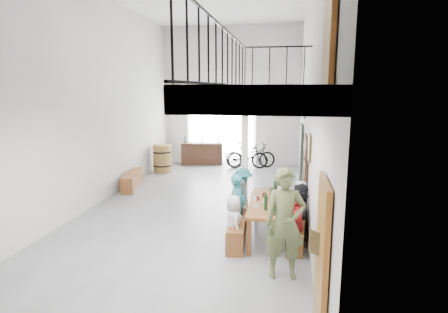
% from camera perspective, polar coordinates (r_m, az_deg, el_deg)
% --- Properties ---
extents(floor, '(12.00, 12.00, 0.00)m').
position_cam_1_polar(floor, '(9.80, -4.27, -8.00)').
color(floor, slate).
rests_on(floor, ground).
extents(room_walls, '(12.00, 12.00, 12.00)m').
position_cam_1_polar(room_walls, '(9.30, -4.57, 13.24)').
color(room_walls, white).
rests_on(room_walls, ground).
extents(gateway_portal, '(2.80, 0.08, 2.80)m').
position_cam_1_polar(gateway_portal, '(15.28, -0.43, 4.09)').
color(gateway_portal, white).
rests_on(gateway_portal, ground).
extents(right_wall_decor, '(0.07, 8.28, 5.07)m').
position_cam_1_polar(right_wall_decor, '(7.28, 12.89, -0.54)').
color(right_wall_decor, '#8F5718').
rests_on(right_wall_decor, ground).
extents(balcony, '(1.52, 5.62, 4.00)m').
position_cam_1_polar(balcony, '(5.89, 6.92, 9.06)').
color(balcony, silver).
rests_on(balcony, ground).
extents(tasting_table, '(0.90, 2.15, 0.79)m').
position_cam_1_polar(tasting_table, '(7.84, 7.17, -7.40)').
color(tasting_table, brown).
rests_on(tasting_table, ground).
extents(bench_inner, '(0.47, 2.08, 0.47)m').
position_cam_1_polar(bench_inner, '(8.02, 2.14, -10.44)').
color(bench_inner, brown).
rests_on(bench_inner, ground).
extents(bench_wall, '(0.40, 1.94, 0.44)m').
position_cam_1_polar(bench_wall, '(8.04, 11.36, -10.71)').
color(bench_wall, brown).
rests_on(bench_wall, ground).
extents(tableware, '(0.56, 1.24, 0.35)m').
position_cam_1_polar(tableware, '(7.80, 7.18, -5.82)').
color(tableware, black).
rests_on(tableware, tasting_table).
extents(side_bench, '(0.72, 1.74, 0.48)m').
position_cam_1_polar(side_bench, '(12.12, -13.83, -3.49)').
color(side_bench, brown).
rests_on(side_bench, ground).
extents(oak_barrel, '(0.69, 0.69, 1.02)m').
position_cam_1_polar(oak_barrel, '(14.06, -9.36, -0.28)').
color(oak_barrel, olive).
rests_on(oak_barrel, ground).
extents(serving_counter, '(1.71, 0.71, 0.88)m').
position_cam_1_polar(serving_counter, '(15.29, -3.36, 0.43)').
color(serving_counter, '#3A2215').
rests_on(serving_counter, ground).
extents(counter_bottles, '(1.41, 0.26, 0.28)m').
position_cam_1_polar(counter_bottles, '(15.18, -3.39, 2.57)').
color(counter_bottles, black).
rests_on(counter_bottles, serving_counter).
extents(guest_left_a, '(0.53, 0.62, 1.08)m').
position_cam_1_polar(guest_left_a, '(7.32, 1.44, -10.03)').
color(guest_left_a, silver).
rests_on(guest_left_a, ground).
extents(guest_left_b, '(0.41, 0.55, 1.35)m').
position_cam_1_polar(guest_left_b, '(7.82, 2.19, -7.60)').
color(guest_left_b, '#236875').
rests_on(guest_left_b, ground).
extents(guest_left_c, '(0.53, 0.63, 1.16)m').
position_cam_1_polar(guest_left_c, '(8.22, 2.40, -7.38)').
color(guest_left_c, silver).
rests_on(guest_left_c, ground).
extents(guest_left_d, '(0.53, 0.85, 1.27)m').
position_cam_1_polar(guest_left_d, '(8.81, 2.83, -5.79)').
color(guest_left_d, '#236875').
rests_on(guest_left_d, ground).
extents(guest_right_a, '(0.30, 0.65, 1.07)m').
position_cam_1_polar(guest_right_a, '(7.33, 11.00, -10.20)').
color(guest_right_a, red).
rests_on(guest_right_a, ground).
extents(guest_right_b, '(0.63, 1.15, 1.18)m').
position_cam_1_polar(guest_right_b, '(7.96, 11.47, -8.14)').
color(guest_right_b, black).
rests_on(guest_right_b, ground).
extents(guest_right_c, '(0.41, 0.58, 1.10)m').
position_cam_1_polar(guest_right_c, '(8.49, 11.50, -7.22)').
color(guest_right_c, silver).
rests_on(guest_right_c, ground).
extents(host_standing, '(0.73, 0.54, 1.85)m').
position_cam_1_polar(host_standing, '(6.25, 9.24, -10.06)').
color(host_standing, '#4D5731').
rests_on(host_standing, ground).
extents(potted_plant, '(0.53, 0.50, 0.46)m').
position_cam_1_polar(potted_plant, '(10.07, 10.37, -6.24)').
color(potted_plant, '#184415').
rests_on(potted_plant, ground).
extents(bicycle_near, '(1.98, 1.18, 0.98)m').
position_cam_1_polar(bicycle_near, '(14.57, 4.20, 0.14)').
color(bicycle_near, black).
rests_on(bicycle_near, ground).
extents(bicycle_far, '(1.66, 0.50, 0.99)m').
position_cam_1_polar(bicycle_far, '(14.53, 3.48, 0.14)').
color(bicycle_far, black).
rests_on(bicycle_far, ground).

